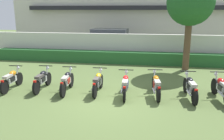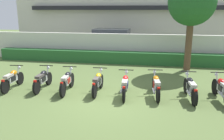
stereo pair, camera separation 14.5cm
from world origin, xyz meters
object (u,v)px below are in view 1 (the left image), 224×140
(tree_near_inspector, at_px, (190,3))
(motorcycle_in_row_6, at_px, (190,87))
(motorcycle_in_row_2, at_px, (67,81))
(motorcycle_in_row_0, at_px, (12,79))
(motorcycle_in_row_3, at_px, (98,82))
(motorcycle_in_row_1, at_px, (42,80))
(motorcycle_in_row_4, at_px, (125,85))
(motorcycle_in_row_5, at_px, (156,85))
(parked_car, at_px, (112,41))
(motorcycle_in_row_7, at_px, (221,88))

(tree_near_inspector, relative_size, motorcycle_in_row_6, 2.57)
(motorcycle_in_row_2, bearing_deg, motorcycle_in_row_0, 87.19)
(motorcycle_in_row_3, bearing_deg, motorcycle_in_row_1, 88.62)
(motorcycle_in_row_3, bearing_deg, motorcycle_in_row_4, -99.55)
(motorcycle_in_row_1, xyz_separation_m, motorcycle_in_row_3, (2.40, -0.00, 0.00))
(tree_near_inspector, bearing_deg, motorcycle_in_row_6, -95.54)
(motorcycle_in_row_3, distance_m, motorcycle_in_row_5, 2.32)
(motorcycle_in_row_1, distance_m, motorcycle_in_row_2, 1.13)
(parked_car, distance_m, motorcycle_in_row_5, 9.82)
(motorcycle_in_row_2, bearing_deg, motorcycle_in_row_1, 80.19)
(parked_car, bearing_deg, motorcycle_in_row_0, -103.12)
(motorcycle_in_row_6, bearing_deg, tree_near_inspector, -11.12)
(tree_near_inspector, height_order, motorcycle_in_row_1, tree_near_inspector)
(motorcycle_in_row_6, bearing_deg, motorcycle_in_row_0, 85.24)
(tree_near_inspector, distance_m, motorcycle_in_row_5, 5.86)
(motorcycle_in_row_3, relative_size, motorcycle_in_row_7, 0.93)
(parked_car, relative_size, motorcycle_in_row_2, 2.41)
(motorcycle_in_row_4, bearing_deg, motorcycle_in_row_7, -91.31)
(motorcycle_in_row_1, distance_m, motorcycle_in_row_4, 3.54)
(parked_car, relative_size, tree_near_inspector, 0.93)
(motorcycle_in_row_0, bearing_deg, motorcycle_in_row_6, -92.94)
(motorcycle_in_row_5, bearing_deg, tree_near_inspector, -27.14)
(motorcycle_in_row_4, bearing_deg, motorcycle_in_row_3, 78.28)
(motorcycle_in_row_7, bearing_deg, motorcycle_in_row_1, 84.36)
(motorcycle_in_row_2, distance_m, motorcycle_in_row_6, 4.87)
(motorcycle_in_row_3, xyz_separation_m, motorcycle_in_row_6, (3.59, -0.07, 0.01))
(motorcycle_in_row_0, xyz_separation_m, motorcycle_in_row_5, (6.02, 0.18, 0.01))
(tree_near_inspector, xyz_separation_m, motorcycle_in_row_4, (-2.91, -4.76, -3.20))
(tree_near_inspector, height_order, motorcycle_in_row_0, tree_near_inspector)
(motorcycle_in_row_7, bearing_deg, motorcycle_in_row_6, 86.70)
(motorcycle_in_row_5, distance_m, motorcycle_in_row_6, 1.27)
(motorcycle_in_row_5, bearing_deg, motorcycle_in_row_7, -97.48)
(tree_near_inspector, distance_m, motorcycle_in_row_3, 6.91)
(tree_near_inspector, relative_size, motorcycle_in_row_0, 2.75)
(motorcycle_in_row_1, xyz_separation_m, motorcycle_in_row_7, (7.12, -0.04, 0.01))
(tree_near_inspector, bearing_deg, motorcycle_in_row_2, -138.58)
(motorcycle_in_row_0, height_order, motorcycle_in_row_1, motorcycle_in_row_1)
(motorcycle_in_row_6, bearing_deg, motorcycle_in_row_7, -93.55)
(motorcycle_in_row_6, bearing_deg, motorcycle_in_row_3, 83.27)
(parked_car, relative_size, motorcycle_in_row_0, 2.55)
(tree_near_inspector, distance_m, motorcycle_in_row_6, 5.68)
(motorcycle_in_row_1, relative_size, motorcycle_in_row_6, 0.96)
(motorcycle_in_row_4, relative_size, motorcycle_in_row_6, 0.97)
(motorcycle_in_row_1, relative_size, motorcycle_in_row_3, 1.01)
(parked_car, height_order, motorcycle_in_row_2, parked_car)
(motorcycle_in_row_5, relative_size, motorcycle_in_row_6, 1.00)
(tree_near_inspector, bearing_deg, motorcycle_in_row_3, -131.34)
(motorcycle_in_row_1, height_order, motorcycle_in_row_2, motorcycle_in_row_2)
(tree_near_inspector, distance_m, motorcycle_in_row_4, 6.44)
(motorcycle_in_row_0, height_order, motorcycle_in_row_3, motorcycle_in_row_3)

